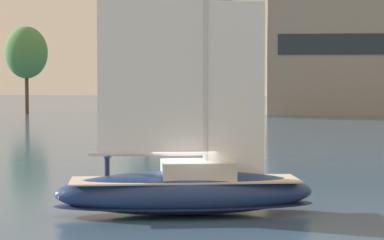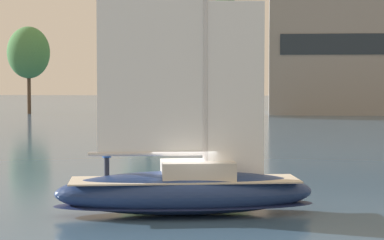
{
  "view_description": "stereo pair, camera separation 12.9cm",
  "coord_description": "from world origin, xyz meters",
  "px_view_note": "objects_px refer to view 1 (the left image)",
  "views": [
    {
      "loc": [
        3.02,
        -29.23,
        5.41
      ],
      "look_at": [
        0.0,
        3.0,
        3.58
      ],
      "focal_mm": 70.0,
      "sensor_mm": 36.0,
      "label": 1
    },
    {
      "loc": [
        3.15,
        -29.21,
        5.41
      ],
      "look_at": [
        0.0,
        3.0,
        3.58
      ],
      "focal_mm": 70.0,
      "sensor_mm": 36.0,
      "label": 2
    }
  ],
  "objects_px": {
    "tree_shore_right": "(26,53)",
    "tree_shore_left": "(223,33)",
    "sailboat_moored_near_marina": "(133,129)",
    "tree_shore_center": "(146,30)",
    "sailboat_main": "(185,186)"
  },
  "relations": [
    {
      "from": "sailboat_main",
      "to": "tree_shore_right",
      "type": "bearing_deg",
      "value": 111.85
    },
    {
      "from": "tree_shore_left",
      "to": "tree_shore_right",
      "type": "xyz_separation_m",
      "value": [
        -29.53,
        1.2,
        -2.65
      ]
    },
    {
      "from": "tree_shore_left",
      "to": "sailboat_main",
      "type": "bearing_deg",
      "value": -88.04
    },
    {
      "from": "tree_shore_left",
      "to": "tree_shore_center",
      "type": "bearing_deg",
      "value": 170.85
    },
    {
      "from": "tree_shore_right",
      "to": "tree_shore_left",
      "type": "bearing_deg",
      "value": -2.32
    },
    {
      "from": "tree_shore_center",
      "to": "tree_shore_right",
      "type": "height_order",
      "value": "tree_shore_center"
    },
    {
      "from": "sailboat_main",
      "to": "tree_shore_left",
      "type": "bearing_deg",
      "value": 91.96
    },
    {
      "from": "sailboat_moored_near_marina",
      "to": "tree_shore_right",
      "type": "bearing_deg",
      "value": 119.89
    },
    {
      "from": "tree_shore_left",
      "to": "sailboat_moored_near_marina",
      "type": "height_order",
      "value": "tree_shore_left"
    },
    {
      "from": "tree_shore_left",
      "to": "sailboat_moored_near_marina",
      "type": "bearing_deg",
      "value": -99.18
    },
    {
      "from": "tree_shore_left",
      "to": "tree_shore_center",
      "type": "xyz_separation_m",
      "value": [
        -11.43,
        1.84,
        0.75
      ]
    },
    {
      "from": "sailboat_moored_near_marina",
      "to": "tree_shore_left",
      "type": "bearing_deg",
      "value": 80.82
    },
    {
      "from": "tree_shore_center",
      "to": "tree_shore_left",
      "type": "bearing_deg",
      "value": -9.15
    },
    {
      "from": "tree_shore_center",
      "to": "sailboat_moored_near_marina",
      "type": "xyz_separation_m",
      "value": [
        5.1,
        -41.01,
        -11.92
      ]
    },
    {
      "from": "tree_shore_left",
      "to": "sailboat_moored_near_marina",
      "type": "distance_m",
      "value": 41.22
    }
  ]
}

